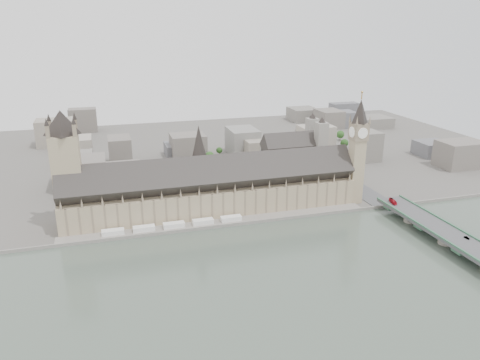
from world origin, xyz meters
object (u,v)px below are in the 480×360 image
object	(u,v)px
westminster_bridge	(440,234)
westminster_abbey	(294,156)
palace_of_westminster	(212,189)
victoria_tower	(66,164)
red_bus_north	(393,201)
car_silver	(467,238)
elizabeth_tower	(358,144)

from	to	relation	value
westminster_bridge	westminster_abbey	bearing A→B (deg)	105.64
palace_of_westminster	victoria_tower	size ratio (longest dim) A/B	2.65
westminster_bridge	red_bus_north	bearing A→B (deg)	95.01
westminster_bridge	red_bus_north	size ratio (longest dim) A/B	26.46
palace_of_westminster	westminster_abbey	size ratio (longest dim) A/B	3.90
victoria_tower	car_silver	world-z (taller)	victoria_tower
elizabeth_tower	red_bus_north	distance (m)	61.88
westminster_bridge	car_silver	bearing A→B (deg)	-74.69
elizabeth_tower	westminster_abbey	bearing A→B (deg)	107.29
westminster_abbey	red_bus_north	xyz separation A→B (m)	(45.92, -123.70, -13.12)
elizabeth_tower	victoria_tower	xyz separation A→B (m)	(-260.00, 18.00, -2.88)
elizabeth_tower	car_silver	world-z (taller)	elizabeth_tower
victoria_tower	red_bus_north	bearing A→B (deg)	-11.10
victoria_tower	westminster_bridge	xyz separation A→B (m)	(284.00, -113.50, -50.08)
victoria_tower	car_silver	size ratio (longest dim) A/B	22.68
westminster_abbey	westminster_bridge	bearing A→B (deg)	-74.36
elizabeth_tower	palace_of_westminster	bearing A→B (deg)	175.15
palace_of_westminster	car_silver	xyz separation A→B (m)	(167.92, -128.84, -11.73)
car_silver	victoria_tower	bearing A→B (deg)	149.53
elizabeth_tower	westminster_bridge	bearing A→B (deg)	-75.89
palace_of_westminster	red_bus_north	world-z (taller)	palace_of_westminster
car_silver	red_bus_north	bearing A→B (deg)	92.36
elizabeth_tower	westminster_abbey	world-z (taller)	elizabeth_tower
palace_of_westminster	westminster_bridge	distance (m)	195.05
victoria_tower	westminster_abbey	bearing A→B (deg)	16.50
palace_of_westminster	westminster_bridge	xyz separation A→B (m)	(162.00, -107.20, -17.58)
westminster_bridge	westminster_abbey	distance (m)	190.56
victoria_tower	red_bus_north	xyz separation A→B (m)	(278.84, -54.70, -43.24)
elizabeth_tower	westminster_bridge	size ratio (longest dim) A/B	0.33
palace_of_westminster	westminster_bridge	bearing A→B (deg)	-33.49
victoria_tower	westminster_abbey	distance (m)	244.79
elizabeth_tower	victoria_tower	size ratio (longest dim) A/B	1.07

